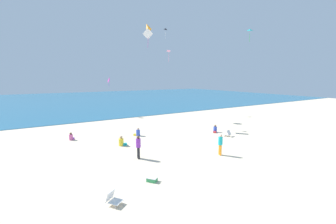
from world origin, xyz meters
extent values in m
plane|color=beige|center=(0.00, 10.00, 0.00)|extent=(120.00, 120.00, 0.00)
cube|color=#236084|center=(0.00, 50.10, 0.03)|extent=(120.00, 60.00, 0.05)
cube|color=white|center=(6.05, 6.17, 0.16)|extent=(0.72, 0.71, 0.03)
cube|color=white|center=(6.15, 5.89, 0.38)|extent=(0.62, 0.44, 0.45)
cylinder|color=#B7B7BC|center=(5.73, 6.23, 0.08)|extent=(0.02, 0.02, 0.16)
cylinder|color=#B7B7BC|center=(6.26, 6.42, 0.08)|extent=(0.02, 0.02, 0.16)
cube|color=white|center=(-6.75, 0.36, 0.18)|extent=(0.71, 0.71, 0.03)
cube|color=white|center=(-6.92, 0.58, 0.39)|extent=(0.51, 0.44, 0.44)
cylinder|color=#B7B7BC|center=(-6.46, 0.39, 0.09)|extent=(0.02, 0.02, 0.18)
cylinder|color=#B7B7BC|center=(-6.86, 0.09, 0.09)|extent=(0.02, 0.02, 0.18)
cube|color=#339956|center=(-4.35, 1.54, 0.10)|extent=(0.62, 0.64, 0.20)
cube|color=white|center=(-4.35, 1.54, 0.22)|extent=(0.64, 0.66, 0.04)
cylinder|color=#D8599E|center=(-7.01, 12.47, 0.26)|extent=(0.46, 0.46, 0.51)
sphere|color=brown|center=(-7.01, 12.47, 0.60)|extent=(0.20, 0.20, 0.20)
cube|color=purple|center=(-6.90, 12.64, 0.07)|extent=(0.42, 0.45, 0.15)
cylinder|color=blue|center=(6.20, 7.83, 0.28)|extent=(0.53, 0.53, 0.57)
sphere|color=#846047|center=(6.20, 7.83, 0.67)|extent=(0.23, 0.23, 0.23)
cube|color=red|center=(6.02, 7.68, 0.08)|extent=(0.50, 0.49, 0.17)
cylinder|color=blue|center=(-1.22, 10.64, 0.29)|extent=(0.53, 0.53, 0.58)
sphere|color=beige|center=(-1.22, 10.64, 0.68)|extent=(0.23, 0.23, 0.23)
cube|color=yellow|center=(-1.37, 10.82, 0.08)|extent=(0.49, 0.51, 0.17)
cylinder|color=yellow|center=(-3.67, 8.50, 0.30)|extent=(0.46, 0.46, 0.60)
sphere|color=tan|center=(-3.67, 8.50, 0.71)|extent=(0.24, 0.24, 0.24)
cube|color=#19ADB2|center=(-3.43, 8.46, 0.09)|extent=(0.49, 0.39, 0.18)
cylinder|color=black|center=(-3.62, 4.96, 0.41)|extent=(0.14, 0.14, 0.82)
cylinder|color=black|center=(-3.60, 5.14, 0.41)|extent=(0.14, 0.14, 0.82)
cylinder|color=purple|center=(-3.61, 5.05, 1.13)|extent=(0.37, 0.37, 0.62)
sphere|color=brown|center=(-3.61, 5.05, 1.54)|extent=(0.23, 0.23, 0.23)
cylinder|color=orange|center=(1.75, 2.54, 0.39)|extent=(0.14, 0.14, 0.78)
cylinder|color=orange|center=(1.80, 2.70, 0.39)|extent=(0.14, 0.14, 0.78)
cylinder|color=#19ADB2|center=(1.77, 2.62, 1.07)|extent=(0.39, 0.39, 0.58)
sphere|color=beige|center=(1.77, 2.62, 1.46)|extent=(0.21, 0.21, 0.21)
cube|color=#DB3DA8|center=(-0.15, 23.58, 5.23)|extent=(0.35, 0.88, 0.83)
cylinder|color=purple|center=(-0.15, 23.58, 4.61)|extent=(0.08, 0.05, 0.61)
cone|color=orange|center=(4.32, 19.53, 12.44)|extent=(1.12, 1.32, 1.20)
cylinder|color=pink|center=(4.32, 19.53, 11.54)|extent=(0.09, 0.18, 1.01)
pyramid|color=pink|center=(4.03, 13.52, 8.66)|extent=(0.50, 0.55, 0.28)
cylinder|color=pink|center=(4.00, 13.50, 7.87)|extent=(0.08, 0.06, 1.02)
cube|color=white|center=(1.88, 14.52, 10.46)|extent=(1.07, 0.58, 1.15)
cylinder|color=#DB3DA8|center=(1.88, 14.52, 9.49)|extent=(0.16, 0.16, 1.09)
pyramid|color=#1EADAD|center=(9.10, 6.49, 10.24)|extent=(0.58, 0.55, 0.21)
cylinder|color=green|center=(9.10, 6.50, 9.51)|extent=(0.04, 0.04, 0.84)
pyramid|color=black|center=(8.95, 22.51, 13.20)|extent=(0.64, 0.54, 0.34)
cylinder|color=white|center=(8.94, 22.55, 12.23)|extent=(0.07, 0.25, 1.15)
camera|label=1|loc=(-9.37, -8.44, 5.60)|focal=23.26mm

